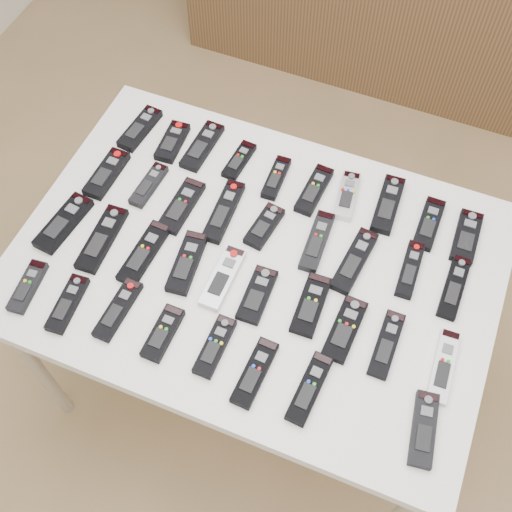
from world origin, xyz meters
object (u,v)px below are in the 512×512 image
at_px(remote_26, 345,329).
at_px(remote_19, 64,223).
at_px(remote_31, 118,309).
at_px(remote_32, 163,333).
at_px(remote_4, 276,178).
at_px(remote_33, 215,346).
at_px(remote_16, 354,261).
at_px(remote_36, 424,429).
at_px(remote_6, 347,196).
at_px(remote_3, 239,160).
at_px(remote_23, 223,278).
at_px(remote_29, 28,287).
at_px(remote_18, 454,287).
at_px(remote_12, 182,206).
at_px(remote_17, 410,269).
at_px(remote_22, 187,263).
at_px(remote_1, 172,142).
at_px(remote_30, 68,304).
at_px(remote_20, 102,239).
at_px(remote_5, 314,190).
at_px(remote_7, 388,204).
at_px(remote_35, 309,388).
at_px(remote_8, 429,224).
at_px(remote_10, 107,174).
at_px(remote_14, 264,226).
at_px(remote_2, 202,146).
at_px(remote_27, 387,344).
at_px(remote_0, 140,129).
at_px(remote_25, 311,305).
at_px(remote_13, 224,211).
at_px(remote_11, 149,185).
at_px(remote_9, 466,237).
at_px(remote_15, 317,241).
at_px(table, 256,271).
at_px(remote_21, 144,253).

bearing_deg(remote_26, remote_19, -178.25).
xyz_separation_m(remote_31, remote_32, (0.13, -0.02, 0.00)).
distance_m(remote_4, remote_33, 0.54).
relative_size(remote_16, remote_36, 1.15).
bearing_deg(remote_6, remote_3, 171.83).
relative_size(remote_23, remote_29, 1.25).
relative_size(remote_3, remote_18, 0.75).
distance_m(remote_12, remote_17, 0.63).
bearing_deg(remote_22, remote_1, 114.59).
bearing_deg(remote_19, remote_30, -50.31).
relative_size(remote_18, remote_20, 0.90).
bearing_deg(remote_5, remote_7, 11.88).
bearing_deg(remote_7, remote_26, -91.88).
bearing_deg(remote_23, remote_12, 140.38).
xyz_separation_m(remote_7, remote_35, (-0.02, -0.58, 0.00)).
distance_m(remote_3, remote_4, 0.12).
distance_m(remote_8, remote_10, 0.91).
xyz_separation_m(remote_5, remote_7, (0.20, 0.03, 0.00)).
bearing_deg(remote_33, remote_14, 93.54).
xyz_separation_m(remote_2, remote_29, (-0.21, -0.59, 0.00)).
relative_size(remote_18, remote_27, 1.05).
height_order(remote_0, remote_25, remote_0).
height_order(remote_13, remote_27, remote_13).
height_order(remote_14, remote_30, same).
relative_size(remote_31, remote_33, 1.09).
xyz_separation_m(remote_12, remote_33, (0.25, -0.35, 0.00)).
bearing_deg(remote_33, remote_1, 125.43).
bearing_deg(remote_16, remote_33, -117.32).
height_order(remote_7, remote_14, remote_7).
distance_m(remote_11, remote_36, 0.96).
bearing_deg(remote_13, remote_19, -155.28).
height_order(remote_7, remote_9, remote_7).
bearing_deg(remote_36, remote_0, 143.16).
distance_m(remote_15, remote_23, 0.27).
bearing_deg(table, remote_23, -123.14).
height_order(remote_4, remote_6, remote_6).
bearing_deg(remote_17, remote_12, -178.45).
xyz_separation_m(table, remote_5, (0.07, 0.27, 0.07)).
relative_size(table, remote_23, 6.76).
height_order(remote_8, remote_21, same).
height_order(remote_18, remote_32, remote_32).
bearing_deg(remote_0, remote_36, -23.69).
relative_size(remote_2, remote_7, 0.97).
distance_m(remote_9, remote_30, 1.05).
relative_size(remote_8, remote_27, 0.94).
xyz_separation_m(remote_1, remote_9, (0.87, -0.00, -0.00)).
distance_m(table, remote_33, 0.28).
xyz_separation_m(remote_0, remote_26, (0.77, -0.39, -0.00)).
relative_size(remote_12, remote_15, 0.98).
bearing_deg(remote_32, remote_6, 63.67).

